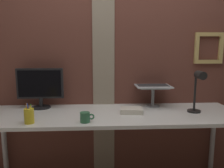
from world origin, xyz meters
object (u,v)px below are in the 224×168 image
Objects in this scene: laptop at (151,79)px; desk_lamp at (198,87)px; coffee_mug at (85,117)px; monitor at (40,85)px; pen_cup at (29,116)px.

desk_lamp is (0.33, -0.35, -0.02)m from laptop.
monitor is at bearing 135.20° from coffee_mug.
monitor is 0.49m from pen_cup.
pen_cup is at bearing -153.45° from laptop.
coffee_mug is (-0.98, -0.19, -0.20)m from desk_lamp.
desk_lamp is 2.39× the size of pen_cup.
coffee_mug is at bearing 0.00° from pen_cup.
monitor is at bearing 93.33° from pen_cup.
coffee_mug is at bearing -169.22° from desk_lamp.
laptop is at bearing 4.22° from monitor.
coffee_mug is (-0.64, -0.54, -0.22)m from laptop.
laptop is (1.10, 0.08, 0.04)m from monitor.
monitor reaches higher than pen_cup.
monitor is 1.11m from laptop.
monitor is 2.75× the size of pen_cup.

